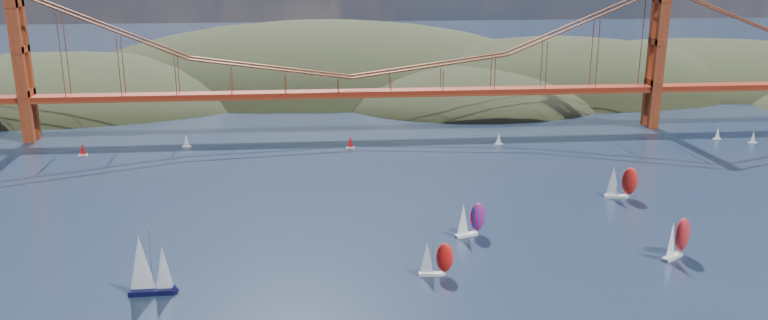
{
  "coord_description": "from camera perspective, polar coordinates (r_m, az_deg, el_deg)",
  "views": [
    {
      "loc": [
        -12.99,
        -102.24,
        71.8
      ],
      "look_at": [
        4.43,
        90.0,
        15.18
      ],
      "focal_mm": 35.0,
      "sensor_mm": 36.0,
      "label": 1
    }
  ],
  "objects": [
    {
      "name": "distant_boat_4",
      "position": [
        307.62,
        24.07,
        1.87
      ],
      "size": [
        3.0,
        2.0,
        4.7
      ],
      "color": "silver",
      "rests_on": "ground"
    },
    {
      "name": "headlands",
      "position": [
        394.02,
        3.41,
        3.97
      ],
      "size": [
        725.0,
        225.0,
        96.0
      ],
      "color": "black",
      "rests_on": "ground"
    },
    {
      "name": "distant_boat_2",
      "position": [
        279.93,
        -21.98,
        0.78
      ],
      "size": [
        3.0,
        2.0,
        4.7
      ],
      "color": "silver",
      "rests_on": "ground"
    },
    {
      "name": "racer_0",
      "position": [
        167.76,
        3.93,
        -7.48
      ],
      "size": [
        7.72,
        3.35,
        8.77
      ],
      "rotation": [
        0.0,
        0.0,
        -0.09
      ],
      "color": "white",
      "rests_on": "ground"
    },
    {
      "name": "distant_boat_8",
      "position": [
        276.77,
        8.73,
        1.63
      ],
      "size": [
        3.0,
        2.0,
        4.7
      ],
      "color": "silver",
      "rests_on": "ground"
    },
    {
      "name": "racer_3",
      "position": [
        227.02,
        17.6,
        -1.57
      ],
      "size": [
        9.32,
        4.66,
        10.49
      ],
      "rotation": [
        0.0,
        0.0,
        -0.17
      ],
      "color": "white",
      "rests_on": "ground"
    },
    {
      "name": "racer_1",
      "position": [
        189.11,
        21.41,
        -5.54
      ],
      "size": [
        9.12,
        7.67,
        10.52
      ],
      "rotation": [
        0.0,
        0.0,
        0.6
      ],
      "color": "silver",
      "rests_on": "ground"
    },
    {
      "name": "sloop_navy",
      "position": [
        165.63,
        -17.56,
        -7.69
      ],
      "size": [
        9.45,
        5.35,
        14.7
      ],
      "rotation": [
        0.0,
        0.0,
        0.02
      ],
      "color": "black",
      "rests_on": "ground"
    },
    {
      "name": "distant_boat_9",
      "position": [
        269.0,
        -2.58,
        1.38
      ],
      "size": [
        3.0,
        2.0,
        4.7
      ],
      "color": "silver",
      "rests_on": "ground"
    },
    {
      "name": "bridge",
      "position": [
        285.22,
        -2.9,
        8.35
      ],
      "size": [
        552.0,
        12.0,
        55.0
      ],
      "color": "maroon",
      "rests_on": "ground"
    },
    {
      "name": "racer_rwb",
      "position": [
        190.24,
        6.58,
        -4.46
      ],
      "size": [
        8.62,
        5.64,
        9.64
      ],
      "rotation": [
        0.0,
        0.0,
        0.36
      ],
      "color": "white",
      "rests_on": "ground"
    },
    {
      "name": "distant_boat_5",
      "position": [
        307.46,
        26.31,
        1.58
      ],
      "size": [
        3.0,
        2.0,
        4.7
      ],
      "color": "silver",
      "rests_on": "ground"
    },
    {
      "name": "distant_boat_3",
      "position": [
        280.02,
        -14.83,
        1.45
      ],
      "size": [
        3.0,
        2.0,
        4.7
      ],
      "color": "silver",
      "rests_on": "ground"
    }
  ]
}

